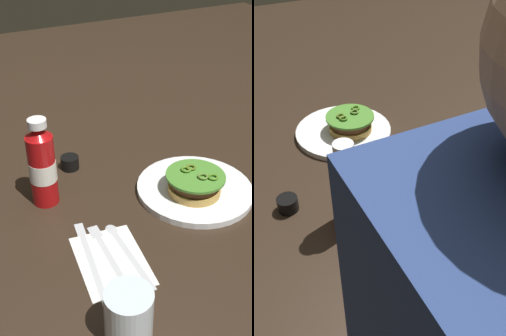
{
  "view_description": "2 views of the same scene",
  "coord_description": "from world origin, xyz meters",
  "views": [
    {
      "loc": [
        -0.62,
        0.37,
        0.59
      ],
      "look_at": [
        0.07,
        0.02,
        0.09
      ],
      "focal_mm": 46.35,
      "sensor_mm": 36.0,
      "label": 1
    },
    {
      "loc": [
        0.33,
        0.68,
        0.58
      ],
      "look_at": [
        0.03,
        0.1,
        0.04
      ],
      "focal_mm": 39.26,
      "sensor_mm": 36.0,
      "label": 2
    }
  ],
  "objects": [
    {
      "name": "ground_plane",
      "position": [
        0.0,
        0.0,
        0.0
      ],
      "size": [
        3.0,
        3.0,
        0.0
      ],
      "primitive_type": "plane",
      "color": "black"
    },
    {
      "name": "dinner_plate",
      "position": [
        0.03,
        -0.13,
        0.01
      ],
      "size": [
        0.27,
        0.27,
        0.01
      ],
      "primitive_type": "cylinder",
      "color": "white",
      "rests_on": "ground_plane"
    },
    {
      "name": "burger_sandwich",
      "position": [
        0.01,
        -0.12,
        0.04
      ],
      "size": [
        0.13,
        0.13,
        0.05
      ],
      "color": "#BF9346",
      "rests_on": "dinner_plate"
    },
    {
      "name": "ketchup_bottle",
      "position": [
        0.15,
        0.18,
        0.09
      ],
      "size": [
        0.06,
        0.06,
        0.2
      ],
      "color": "#AE0E10",
      "rests_on": "ground_plane"
    },
    {
      "name": "water_glass",
      "position": [
        -0.25,
        0.18,
        0.05
      ],
      "size": [
        0.07,
        0.07,
        0.1
      ],
      "primitive_type": "cylinder",
      "color": "silver",
      "rests_on": "ground_plane"
    },
    {
      "name": "condiment_cup",
      "position": [
        0.25,
        0.09,
        0.02
      ],
      "size": [
        0.05,
        0.05,
        0.03
      ],
      "primitive_type": "cylinder",
      "color": "black",
      "rests_on": "ground_plane"
    },
    {
      "name": "napkin",
      "position": [
        -0.09,
        0.13,
        0.0
      ],
      "size": [
        0.18,
        0.14,
        0.0
      ],
      "primitive_type": "cube",
      "rotation": [
        0.0,
        0.0,
        -0.12
      ],
      "color": "white",
      "rests_on": "ground_plane"
    },
    {
      "name": "spoon_utensil",
      "position": [
        -0.06,
        0.1,
        0.0
      ],
      "size": [
        0.2,
        0.03,
        0.0
      ],
      "color": "silver",
      "rests_on": "napkin"
    },
    {
      "name": "fork_utensil",
      "position": [
        -0.07,
        0.13,
        0.0
      ],
      "size": [
        0.2,
        0.03,
        0.0
      ],
      "color": "silver",
      "rests_on": "napkin"
    },
    {
      "name": "butter_knife",
      "position": [
        -0.06,
        0.16,
        0.0
      ],
      "size": [
        0.22,
        0.05,
        0.0
      ],
      "color": "silver",
      "rests_on": "napkin"
    }
  ]
}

